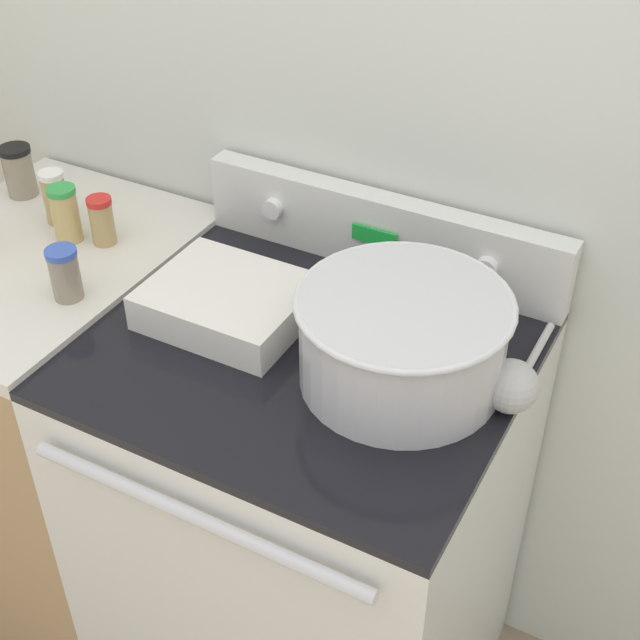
% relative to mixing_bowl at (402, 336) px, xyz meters
% --- Properties ---
extents(kitchen_wall, '(8.00, 0.05, 2.50)m').
position_rel_mixing_bowl_xyz_m(kitchen_wall, '(-0.17, 0.35, 0.20)').
color(kitchen_wall, silver).
rests_on(kitchen_wall, ground_plane).
extents(stove_range, '(0.73, 0.67, 0.96)m').
position_rel_mixing_bowl_xyz_m(stove_range, '(-0.17, -0.01, -0.57)').
color(stove_range, silver).
rests_on(stove_range, ground_plane).
extents(control_panel, '(0.73, 0.07, 0.15)m').
position_rel_mixing_bowl_xyz_m(control_panel, '(-0.17, 0.29, -0.01)').
color(control_panel, silver).
rests_on(control_panel, stove_range).
extents(side_counter, '(0.51, 0.64, 0.97)m').
position_rel_mixing_bowl_xyz_m(side_counter, '(-0.79, -0.01, -0.56)').
color(side_counter, tan).
rests_on(side_counter, ground_plane).
extents(mixing_bowl, '(0.34, 0.34, 0.16)m').
position_rel_mixing_bowl_xyz_m(mixing_bowl, '(0.00, 0.00, 0.00)').
color(mixing_bowl, silver).
rests_on(mixing_bowl, stove_range).
extents(casserole_dish, '(0.27, 0.23, 0.07)m').
position_rel_mixing_bowl_xyz_m(casserole_dish, '(-0.34, 0.01, -0.05)').
color(casserole_dish, silver).
rests_on(casserole_dish, stove_range).
extents(ladle, '(0.09, 0.27, 0.09)m').
position_rel_mixing_bowl_xyz_m(ladle, '(0.18, 0.03, -0.05)').
color(ladle, '#B7B7B7').
rests_on(ladle, stove_range).
extents(spice_jar_blue_cap, '(0.06, 0.06, 0.10)m').
position_rel_mixing_bowl_xyz_m(spice_jar_blue_cap, '(-0.62, -0.09, -0.03)').
color(spice_jar_blue_cap, gray).
rests_on(spice_jar_blue_cap, side_counter).
extents(spice_jar_red_cap, '(0.05, 0.05, 0.10)m').
position_rel_mixing_bowl_xyz_m(spice_jar_red_cap, '(-0.68, 0.09, -0.03)').
color(spice_jar_red_cap, tan).
rests_on(spice_jar_red_cap, side_counter).
extents(spice_jar_green_cap, '(0.06, 0.06, 0.12)m').
position_rel_mixing_bowl_xyz_m(spice_jar_green_cap, '(-0.75, 0.07, -0.02)').
color(spice_jar_green_cap, tan).
rests_on(spice_jar_green_cap, side_counter).
extents(spice_jar_white_cap, '(0.05, 0.05, 0.11)m').
position_rel_mixing_bowl_xyz_m(spice_jar_white_cap, '(-0.82, 0.11, -0.02)').
color(spice_jar_white_cap, tan).
rests_on(spice_jar_white_cap, side_counter).
extents(spice_jar_black_cap, '(0.07, 0.07, 0.11)m').
position_rel_mixing_bowl_xyz_m(spice_jar_black_cap, '(-0.96, 0.16, -0.02)').
color(spice_jar_black_cap, gray).
rests_on(spice_jar_black_cap, side_counter).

